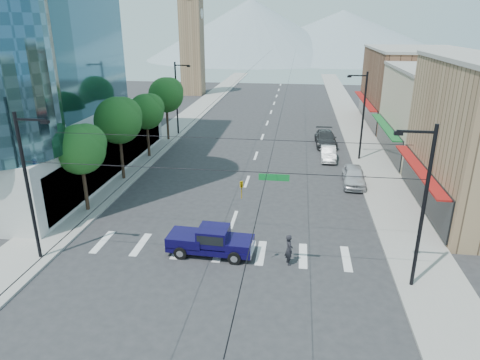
{
  "coord_description": "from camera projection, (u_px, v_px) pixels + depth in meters",
  "views": [
    {
      "loc": [
        4.27,
        -21.85,
        13.5
      ],
      "look_at": [
        0.43,
        6.27,
        3.0
      ],
      "focal_mm": 32.0,
      "sensor_mm": 36.0,
      "label": 1
    }
  ],
  "objects": [
    {
      "name": "mountain_left",
      "position": [
        251.0,
        29.0,
        163.0
      ],
      "size": [
        80.0,
        80.0,
        22.0
      ],
      "primitive_type": "cone",
      "color": "gray",
      "rests_on": "ground"
    },
    {
      "name": "parked_car_mid",
      "position": [
        328.0,
        153.0,
        44.37
      ],
      "size": [
        1.55,
        4.27,
        1.4
      ],
      "primitive_type": "imported",
      "rotation": [
        0.0,
        0.0,
        -0.02
      ],
      "color": "silver",
      "rests_on": "ground"
    },
    {
      "name": "signal_rig",
      "position": [
        217.0,
        198.0,
        22.96
      ],
      "size": [
        21.8,
        0.2,
        9.0
      ],
      "color": "black",
      "rests_on": "ground"
    },
    {
      "name": "tree_near",
      "position": [
        82.0,
        148.0,
        30.87
      ],
      "size": [
        3.65,
        3.64,
        6.71
      ],
      "color": "black",
      "rests_on": "ground"
    },
    {
      "name": "shop_mid",
      "position": [
        453.0,
        116.0,
        43.72
      ],
      "size": [
        12.0,
        14.0,
        9.0
      ],
      "primitive_type": "cube",
      "color": "tan",
      "rests_on": "ground"
    },
    {
      "name": "pickup_truck",
      "position": [
        210.0,
        240.0,
        26.2
      ],
      "size": [
        5.42,
        2.28,
        1.81
      ],
      "rotation": [
        0.0,
        0.0,
        -0.05
      ],
      "color": "#0D083D",
      "rests_on": "ground"
    },
    {
      "name": "pedestrian",
      "position": [
        289.0,
        250.0,
        25.1
      ],
      "size": [
        0.66,
        0.81,
        1.9
      ],
      "primitive_type": "imported",
      "rotation": [
        0.0,
        0.0,
        1.91
      ],
      "color": "black",
      "rests_on": "ground"
    },
    {
      "name": "shop_far",
      "position": [
        415.0,
        88.0,
        58.42
      ],
      "size": [
        12.0,
        18.0,
        10.0
      ],
      "primitive_type": "cube",
      "color": "brown",
      "rests_on": "ground"
    },
    {
      "name": "clock_tower",
      "position": [
        192.0,
        38.0,
        81.54
      ],
      "size": [
        4.8,
        4.8,
        20.4
      ],
      "color": "#8C6B4C",
      "rests_on": "ground"
    },
    {
      "name": "mountain_right",
      "position": [
        342.0,
        34.0,
        168.53
      ],
      "size": [
        90.0,
        90.0,
        18.0
      ],
      "primitive_type": "cone",
      "color": "gray",
      "rests_on": "ground"
    },
    {
      "name": "lamp_pole_nw",
      "position": [
        177.0,
        96.0,
        53.05
      ],
      "size": [
        2.0,
        0.25,
        9.0
      ],
      "color": "black",
      "rests_on": "ground"
    },
    {
      "name": "sidewalk_right",
      "position": [
        352.0,
        122.0,
        61.14
      ],
      "size": [
        4.0,
        120.0,
        0.15
      ],
      "primitive_type": "cube",
      "color": "gray",
      "rests_on": "ground"
    },
    {
      "name": "parked_car_near",
      "position": [
        354.0,
        176.0,
        37.49
      ],
      "size": [
        2.11,
        4.86,
        1.63
      ],
      "primitive_type": "imported",
      "rotation": [
        0.0,
        0.0,
        -0.04
      ],
      "color": "silver",
      "rests_on": "ground"
    },
    {
      "name": "tree_midnear",
      "position": [
        120.0,
        119.0,
        37.16
      ],
      "size": [
        4.09,
        4.09,
        7.52
      ],
      "color": "black",
      "rests_on": "ground"
    },
    {
      "name": "parked_car_far",
      "position": [
        326.0,
        138.0,
        49.58
      ],
      "size": [
        2.53,
        5.78,
        1.65
      ],
      "primitive_type": "imported",
      "rotation": [
        0.0,
        0.0,
        0.04
      ],
      "color": "#2D2D2F",
      "rests_on": "ground"
    },
    {
      "name": "lamp_pole_ne",
      "position": [
        362.0,
        113.0,
        42.9
      ],
      "size": [
        2.0,
        0.25,
        9.0
      ],
      "color": "black",
      "rests_on": "ground"
    },
    {
      "name": "sidewalk_left",
      "position": [
        189.0,
        117.0,
        64.2
      ],
      "size": [
        4.0,
        120.0,
        0.15
      ],
      "primitive_type": "cube",
      "color": "gray",
      "rests_on": "ground"
    },
    {
      "name": "tree_midfar",
      "position": [
        147.0,
        110.0,
        43.88
      ],
      "size": [
        3.65,
        3.64,
        6.71
      ],
      "color": "black",
      "rests_on": "ground"
    },
    {
      "name": "tree_far",
      "position": [
        167.0,
        94.0,
        50.17
      ],
      "size": [
        4.09,
        4.09,
        7.52
      ],
      "color": "black",
      "rests_on": "ground"
    },
    {
      "name": "ground",
      "position": [
        219.0,
        263.0,
        25.53
      ],
      "size": [
        160.0,
        160.0,
        0.0
      ],
      "primitive_type": "plane",
      "color": "#28282B",
      "rests_on": "ground"
    }
  ]
}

